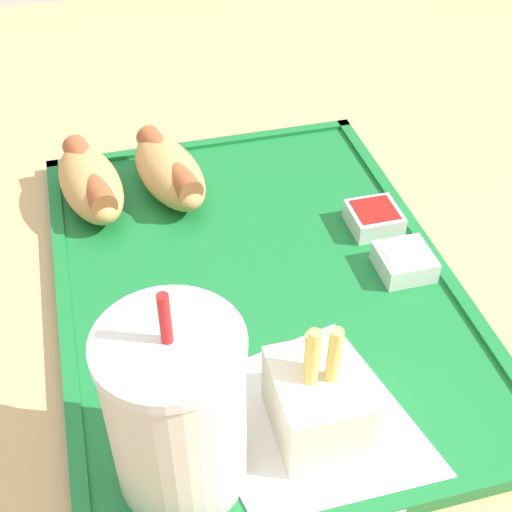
% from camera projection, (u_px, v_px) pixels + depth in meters
% --- Properties ---
extents(dining_table, '(1.38, 1.15, 0.73)m').
position_uv_depth(dining_table, '(278.00, 486.00, 0.89)').
color(dining_table, tan).
rests_on(dining_table, ground_plane).
extents(food_tray, '(0.47, 0.34, 0.01)m').
position_uv_depth(food_tray, '(256.00, 286.00, 0.62)').
color(food_tray, '#197233').
rests_on(food_tray, dining_table).
extents(paper_napkin, '(0.19, 0.17, 0.00)m').
position_uv_depth(paper_napkin, '(312.00, 431.00, 0.50)').
color(paper_napkin, white).
rests_on(paper_napkin, food_tray).
extents(soda_cup, '(0.09, 0.09, 0.17)m').
position_uv_depth(soda_cup, '(176.00, 411.00, 0.44)').
color(soda_cup, silver).
rests_on(soda_cup, food_tray).
extents(hot_dog_far, '(0.13, 0.08, 0.05)m').
position_uv_depth(hot_dog_far, '(90.00, 182.00, 0.69)').
color(hot_dog_far, tan).
rests_on(hot_dog_far, food_tray).
extents(hot_dog_near, '(0.13, 0.08, 0.05)m').
position_uv_depth(hot_dog_near, '(169.00, 171.00, 0.70)').
color(hot_dog_near, tan).
rests_on(hot_dog_near, food_tray).
extents(fries_carton, '(0.07, 0.06, 0.10)m').
position_uv_depth(fries_carton, '(316.00, 402.00, 0.49)').
color(fries_carton, silver).
rests_on(fries_carton, food_tray).
extents(sauce_cup_mayo, '(0.05, 0.05, 0.02)m').
position_uv_depth(sauce_cup_mayo, '(404.00, 261.00, 0.63)').
color(sauce_cup_mayo, silver).
rests_on(sauce_cup_mayo, food_tray).
extents(sauce_cup_ketchup, '(0.05, 0.05, 0.02)m').
position_uv_depth(sauce_cup_ketchup, '(374.00, 218.00, 0.67)').
color(sauce_cup_ketchup, silver).
rests_on(sauce_cup_ketchup, food_tray).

